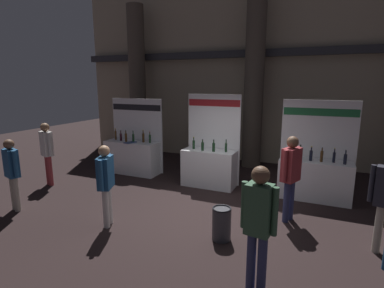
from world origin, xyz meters
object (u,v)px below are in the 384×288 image
(visitor_5, at_px, (259,219))
(exhibitor_booth_0, at_px, (133,154))
(visitor_2, at_px, (12,170))
(exhibitor_booth_1, at_px, (210,164))
(trash_bin, at_px, (222,224))
(visitor_0, at_px, (291,171))
(visitor_3, at_px, (106,179))
(visitor_4, at_px, (47,149))
(exhibitor_booth_2, at_px, (315,175))

(visitor_5, bearing_deg, exhibitor_booth_0, 148.53)
(exhibitor_booth_0, distance_m, visitor_2, 3.52)
(exhibitor_booth_0, bearing_deg, exhibitor_booth_1, -3.55)
(trash_bin, height_order, visitor_0, visitor_0)
(visitor_3, height_order, visitor_4, visitor_4)
(exhibitor_booth_2, height_order, trash_bin, exhibitor_booth_2)
(visitor_4, bearing_deg, visitor_0, 24.14)
(visitor_3, xyz_separation_m, visitor_5, (3.09, -0.74, 0.09))
(exhibitor_booth_2, height_order, visitor_5, exhibitor_booth_2)
(exhibitor_booth_2, bearing_deg, trash_bin, -117.33)
(exhibitor_booth_1, bearing_deg, visitor_2, -135.70)
(exhibitor_booth_0, xyz_separation_m, trash_bin, (3.82, -2.80, -0.29))
(exhibitor_booth_0, bearing_deg, visitor_0, -17.49)
(visitor_2, bearing_deg, exhibitor_booth_2, -134.42)
(trash_bin, bearing_deg, visitor_0, 51.78)
(visitor_0, distance_m, visitor_2, 5.89)
(exhibitor_booth_1, relative_size, exhibitor_booth_2, 1.04)
(exhibitor_booth_1, distance_m, visitor_3, 3.20)
(visitor_2, bearing_deg, visitor_3, -158.05)
(visitor_0, relative_size, visitor_3, 1.08)
(exhibitor_booth_0, height_order, exhibitor_booth_2, exhibitor_booth_2)
(exhibitor_booth_1, distance_m, trash_bin, 2.92)
(exhibitor_booth_0, distance_m, exhibitor_booth_2, 5.26)
(exhibitor_booth_0, relative_size, exhibitor_booth_1, 0.93)
(exhibitor_booth_1, bearing_deg, exhibitor_booth_0, 176.45)
(exhibitor_booth_1, relative_size, visitor_2, 1.54)
(exhibitor_booth_0, bearing_deg, visitor_3, -63.44)
(exhibitor_booth_1, bearing_deg, visitor_3, -108.52)
(exhibitor_booth_0, bearing_deg, trash_bin, -36.24)
(visitor_2, xyz_separation_m, visitor_5, (5.42, -0.50, 0.12))
(exhibitor_booth_0, relative_size, visitor_4, 1.33)
(visitor_3, bearing_deg, visitor_0, -84.41)
(exhibitor_booth_1, xyz_separation_m, trash_bin, (1.22, -2.64, -0.31))
(visitor_2, bearing_deg, visitor_0, -145.12)
(exhibitor_booth_0, xyz_separation_m, exhibitor_booth_1, (2.60, -0.16, 0.02))
(exhibitor_booth_1, relative_size, visitor_5, 1.40)
(exhibitor_booth_2, xyz_separation_m, visitor_0, (-0.43, -1.50, 0.47))
(exhibitor_booth_2, distance_m, trash_bin, 3.14)
(exhibitor_booth_2, height_order, visitor_4, exhibitor_booth_2)
(visitor_3, distance_m, visitor_5, 3.18)
(trash_bin, xyz_separation_m, visitor_3, (-2.23, -0.38, 0.66))
(visitor_0, distance_m, visitor_5, 2.41)
(exhibitor_booth_2, distance_m, visitor_5, 3.97)
(exhibitor_booth_0, distance_m, visitor_5, 6.13)
(visitor_5, bearing_deg, visitor_0, 95.01)
(exhibitor_booth_0, distance_m, trash_bin, 4.75)
(visitor_2, bearing_deg, trash_bin, -156.19)
(trash_bin, bearing_deg, visitor_2, -172.21)
(exhibitor_booth_1, bearing_deg, visitor_5, -61.12)
(exhibitor_booth_1, height_order, visitor_3, exhibitor_booth_1)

